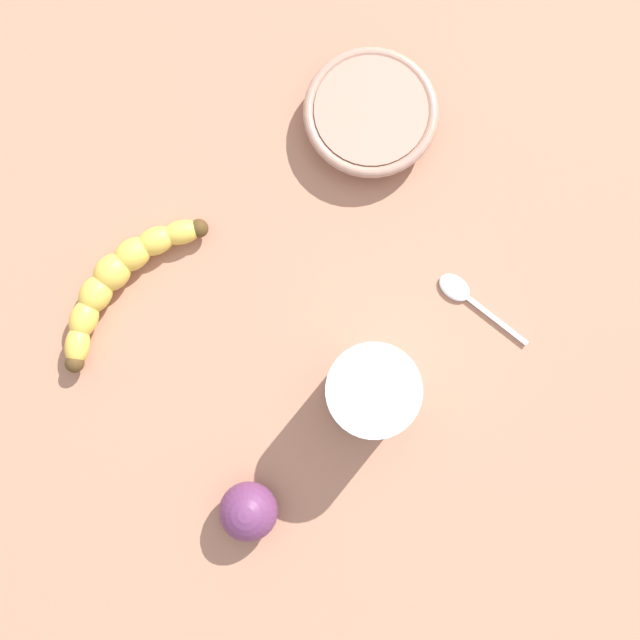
# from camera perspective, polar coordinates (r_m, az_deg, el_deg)

# --- Properties ---
(wooden_tabletop) EXTENTS (1.20, 1.20, 0.03)m
(wooden_tabletop) POSITION_cam_1_polar(r_m,az_deg,el_deg) (0.84, -0.49, 3.94)
(wooden_tabletop) COLOR tan
(wooden_tabletop) RESTS_ON ground
(banana) EXTENTS (0.08, 0.20, 0.04)m
(banana) POSITION_cam_1_polar(r_m,az_deg,el_deg) (0.83, -14.32, 2.90)
(banana) COLOR #F4C64B
(banana) RESTS_ON wooden_tabletop
(smoothie_glass) EXTENTS (0.09, 0.09, 0.12)m
(smoothie_glass) POSITION_cam_1_polar(r_m,az_deg,el_deg) (0.75, 3.62, -5.24)
(smoothie_glass) COLOR silver
(smoothie_glass) RESTS_ON wooden_tabletop
(ceramic_bowl) EXTENTS (0.14, 0.14, 0.04)m
(ceramic_bowl) POSITION_cam_1_polar(r_m,az_deg,el_deg) (0.85, 3.67, 14.60)
(ceramic_bowl) COLOR tan
(ceramic_bowl) RESTS_ON wooden_tabletop
(plum_fruit) EXTENTS (0.06, 0.06, 0.06)m
(plum_fruit) POSITION_cam_1_polar(r_m,az_deg,el_deg) (0.79, -5.21, -13.64)
(plum_fruit) COLOR #6B3360
(plum_fruit) RESTS_ON wooden_tabletop
(teaspoon) EXTENTS (0.11, 0.04, 0.01)m
(teaspoon) POSITION_cam_1_polar(r_m,az_deg,el_deg) (0.83, 10.09, 2.04)
(teaspoon) COLOR silver
(teaspoon) RESTS_ON wooden_tabletop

